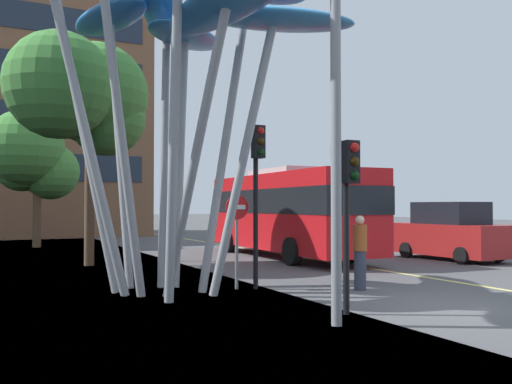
% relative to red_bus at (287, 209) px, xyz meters
% --- Properties ---
extents(ground, '(120.00, 240.00, 0.10)m').
position_rel_red_bus_xyz_m(ground, '(-3.15, -10.79, -1.96)').
color(ground, '#4C4C4F').
extents(red_bus, '(3.10, 10.19, 3.49)m').
position_rel_red_bus_xyz_m(red_bus, '(0.00, 0.00, 0.00)').
color(red_bus, red).
rests_on(red_bus, ground).
extents(traffic_light_kerb_near, '(0.28, 0.42, 3.25)m').
position_rel_red_bus_xyz_m(traffic_light_kerb_near, '(-4.78, -10.62, 0.45)').
color(traffic_light_kerb_near, black).
rests_on(traffic_light_kerb_near, ground).
extents(traffic_light_kerb_far, '(0.28, 0.42, 4.00)m').
position_rel_red_bus_xyz_m(traffic_light_kerb_far, '(-4.86, -6.99, 0.97)').
color(traffic_light_kerb_far, black).
rests_on(traffic_light_kerb_far, ground).
extents(traffic_light_island_mid, '(0.28, 0.42, 3.21)m').
position_rel_red_bus_xyz_m(traffic_light_island_mid, '(-4.53, 0.35, 0.43)').
color(traffic_light_island_mid, black).
rests_on(traffic_light_island_mid, ground).
extents(car_parked_mid, '(2.04, 4.48, 2.18)m').
position_rel_red_bus_xyz_m(car_parked_mid, '(5.01, -3.63, -0.90)').
color(car_parked_mid, maroon).
rests_on(car_parked_mid, ground).
extents(street_lamp, '(1.74, 0.44, 7.34)m').
position_rel_red_bus_xyz_m(street_lamp, '(-5.11, -11.25, 2.80)').
color(street_lamp, gray).
rests_on(street_lamp, ground).
extents(tree_pavement_near, '(4.84, 4.62, 7.66)m').
position_rel_red_bus_xyz_m(tree_pavement_near, '(-7.90, -0.08, 3.77)').
color(tree_pavement_near, brown).
rests_on(tree_pavement_near, ground).
extents(tree_pavement_far, '(4.49, 3.74, 6.70)m').
position_rel_red_bus_xyz_m(tree_pavement_far, '(-8.70, 10.07, 2.50)').
color(tree_pavement_far, brown).
rests_on(tree_pavement_far, ground).
extents(pedestrian, '(0.34, 0.34, 1.80)m').
position_rel_red_bus_xyz_m(pedestrian, '(-2.69, -8.20, -1.00)').
color(pedestrian, '#2D3342').
rests_on(pedestrian, ground).
extents(no_entry_sign, '(0.60, 0.12, 2.30)m').
position_rel_red_bus_xyz_m(no_entry_sign, '(-5.29, -6.73, -0.37)').
color(no_entry_sign, gray).
rests_on(no_entry_sign, ground).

